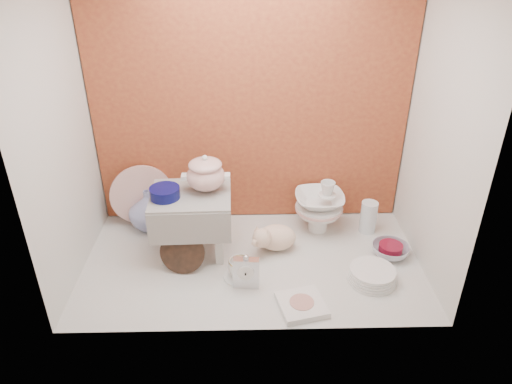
# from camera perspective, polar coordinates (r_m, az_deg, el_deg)

# --- Properties ---
(ground) EXTENTS (1.80, 1.80, 0.00)m
(ground) POSITION_cam_1_polar(r_m,az_deg,el_deg) (2.60, -0.43, -8.32)
(ground) COLOR silver
(ground) RESTS_ON ground
(niche_shell) EXTENTS (1.86, 1.03, 1.53)m
(niche_shell) POSITION_cam_1_polar(r_m,az_deg,el_deg) (2.34, -0.60, 12.92)
(niche_shell) COLOR #AE572B
(niche_shell) RESTS_ON ground
(step_stool) EXTENTS (0.43, 0.37, 0.36)m
(step_stool) POSITION_cam_1_polar(r_m,az_deg,el_deg) (2.61, -7.59, -3.68)
(step_stool) COLOR silver
(step_stool) RESTS_ON ground
(soup_tureen) EXTENTS (0.31, 0.31, 0.20)m
(soup_tureen) POSITION_cam_1_polar(r_m,az_deg,el_deg) (2.49, -6.06, 2.29)
(soup_tureen) COLOR white
(soup_tureen) RESTS_ON step_stool
(cobalt_bowl) EXTENTS (0.19, 0.19, 0.06)m
(cobalt_bowl) POSITION_cam_1_polar(r_m,az_deg,el_deg) (2.49, -10.87, -0.08)
(cobalt_bowl) COLOR #090C4A
(cobalt_bowl) RESTS_ON step_stool
(floral_platter) EXTENTS (0.37, 0.15, 0.37)m
(floral_platter) POSITION_cam_1_polar(r_m,az_deg,el_deg) (2.92, -13.53, -0.33)
(floral_platter) COLOR white
(floral_platter) RESTS_ON ground
(blue_white_vase) EXTENTS (0.30, 0.30, 0.25)m
(blue_white_vase) POSITION_cam_1_polar(r_m,az_deg,el_deg) (2.89, -12.76, -2.04)
(blue_white_vase) COLOR white
(blue_white_vase) RESTS_ON ground
(lacquer_tray) EXTENTS (0.24, 0.10, 0.23)m
(lacquer_tray) POSITION_cam_1_polar(r_m,az_deg,el_deg) (2.51, -8.82, -7.16)
(lacquer_tray) COLOR black
(lacquer_tray) RESTS_ON ground
(mantel_clock) EXTENTS (0.13, 0.06, 0.19)m
(mantel_clock) POSITION_cam_1_polar(r_m,az_deg,el_deg) (2.39, -1.19, -9.47)
(mantel_clock) COLOR silver
(mantel_clock) RESTS_ON ground
(plush_pig) EXTENTS (0.31, 0.24, 0.16)m
(plush_pig) POSITION_cam_1_polar(r_m,az_deg,el_deg) (2.65, 2.49, -5.41)
(plush_pig) COLOR beige
(plush_pig) RESTS_ON ground
(teacup_saucer) EXTENTS (0.21, 0.21, 0.01)m
(teacup_saucer) POSITION_cam_1_polar(r_m,az_deg,el_deg) (2.50, -1.88, -10.05)
(teacup_saucer) COLOR white
(teacup_saucer) RESTS_ON ground
(gold_rim_teacup) EXTENTS (0.15, 0.15, 0.10)m
(gold_rim_teacup) POSITION_cam_1_polar(r_m,az_deg,el_deg) (2.46, -1.90, -9.06)
(gold_rim_teacup) COLOR white
(gold_rim_teacup) RESTS_ON teacup_saucer
(lattice_dish) EXTENTS (0.26, 0.26, 0.03)m
(lattice_dish) POSITION_cam_1_polar(r_m,az_deg,el_deg) (2.33, 5.49, -13.29)
(lattice_dish) COLOR white
(lattice_dish) RESTS_ON ground
(dinner_plate_stack) EXTENTS (0.31, 0.31, 0.07)m
(dinner_plate_stack) POSITION_cam_1_polar(r_m,az_deg,el_deg) (2.52, 13.74, -9.64)
(dinner_plate_stack) COLOR white
(dinner_plate_stack) RESTS_ON ground
(crystal_bowl) EXTENTS (0.21, 0.21, 0.06)m
(crystal_bowl) POSITION_cam_1_polar(r_m,az_deg,el_deg) (2.73, 15.79, -6.75)
(crystal_bowl) COLOR silver
(crystal_bowl) RESTS_ON ground
(clear_glass_vase) EXTENTS (0.11, 0.11, 0.19)m
(clear_glass_vase) POSITION_cam_1_polar(r_m,az_deg,el_deg) (2.87, 13.32, -2.94)
(clear_glass_vase) COLOR silver
(clear_glass_vase) RESTS_ON ground
(porcelain_tower) EXTENTS (0.34, 0.34, 0.32)m
(porcelain_tower) POSITION_cam_1_polar(r_m,az_deg,el_deg) (2.80, 7.56, -1.66)
(porcelain_tower) COLOR white
(porcelain_tower) RESTS_ON ground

